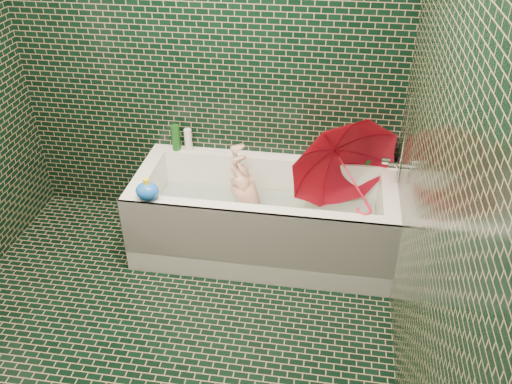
% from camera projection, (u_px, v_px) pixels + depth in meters
% --- Properties ---
extents(floor, '(2.80, 2.80, 0.00)m').
position_uv_depth(floor, '(157.00, 354.00, 3.01)').
color(floor, black).
rests_on(floor, ground).
extents(wall_back, '(2.80, 0.00, 2.80)m').
position_uv_depth(wall_back, '(204.00, 52.00, 3.48)').
color(wall_back, black).
rests_on(wall_back, floor).
extents(wall_right, '(0.00, 2.80, 2.80)m').
position_uv_depth(wall_right, '(440.00, 184.00, 2.15)').
color(wall_right, black).
rests_on(wall_right, floor).
extents(bathtub, '(1.70, 0.75, 0.55)m').
position_uv_depth(bathtub, '(263.00, 224.00, 3.66)').
color(bathtub, white).
rests_on(bathtub, floor).
extents(bath_mat, '(1.35, 0.47, 0.01)m').
position_uv_depth(bath_mat, '(264.00, 229.00, 3.71)').
color(bath_mat, green).
rests_on(bath_mat, bathtub).
extents(water, '(1.48, 0.53, 0.00)m').
position_uv_depth(water, '(264.00, 212.00, 3.63)').
color(water, silver).
rests_on(water, bathtub).
extents(faucet, '(0.18, 0.19, 0.55)m').
position_uv_depth(faucet, '(398.00, 161.00, 3.26)').
color(faucet, silver).
rests_on(faucet, wall_right).
extents(child, '(0.91, 0.44, 0.38)m').
position_uv_depth(child, '(251.00, 206.00, 3.67)').
color(child, tan).
rests_on(child, bathtub).
extents(umbrella, '(0.98, 1.07, 0.87)m').
position_uv_depth(umbrella, '(352.00, 178.00, 3.38)').
color(umbrella, red).
rests_on(umbrella, bathtub).
extents(soap_bottle_a, '(0.11, 0.11, 0.26)m').
position_uv_depth(soap_bottle_a, '(388.00, 167.00, 3.64)').
color(soap_bottle_a, white).
rests_on(soap_bottle_a, bathtub).
extents(soap_bottle_b, '(0.09, 0.09, 0.19)m').
position_uv_depth(soap_bottle_b, '(388.00, 165.00, 3.65)').
color(soap_bottle_b, '#4B1D6F').
rests_on(soap_bottle_b, bathtub).
extents(soap_bottle_c, '(0.15, 0.15, 0.16)m').
position_uv_depth(soap_bottle_c, '(371.00, 165.00, 3.66)').
color(soap_bottle_c, '#154B17').
rests_on(soap_bottle_c, bathtub).
extents(bottle_right_tall, '(0.07, 0.07, 0.23)m').
position_uv_depth(bottle_right_tall, '(358.00, 147.00, 3.63)').
color(bottle_right_tall, '#154B17').
rests_on(bottle_right_tall, bathtub).
extents(bottle_right_pump, '(0.06, 0.06, 0.20)m').
position_uv_depth(bottle_right_pump, '(390.00, 152.00, 3.61)').
color(bottle_right_pump, silver).
rests_on(bottle_right_pump, bathtub).
extents(bottle_left_tall, '(0.06, 0.06, 0.18)m').
position_uv_depth(bottle_left_tall, '(176.00, 138.00, 3.79)').
color(bottle_left_tall, '#154B17').
rests_on(bottle_left_tall, bathtub).
extents(bottle_left_short, '(0.07, 0.07, 0.16)m').
position_uv_depth(bottle_left_short, '(188.00, 140.00, 3.79)').
color(bottle_left_short, white).
rests_on(bottle_left_short, bathtub).
extents(rubber_duck, '(0.12, 0.09, 0.10)m').
position_uv_depth(rubber_duck, '(347.00, 155.00, 3.68)').
color(rubber_duck, yellow).
rests_on(rubber_duck, bathtub).
extents(bath_toy, '(0.16, 0.14, 0.14)m').
position_uv_depth(bath_toy, '(147.00, 191.00, 3.27)').
color(bath_toy, blue).
rests_on(bath_toy, bathtub).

